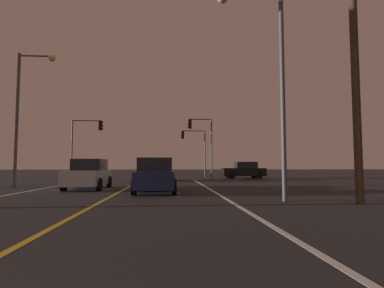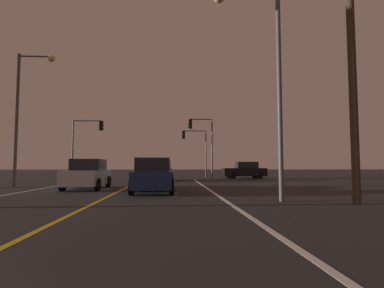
{
  "view_description": "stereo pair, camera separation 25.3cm",
  "coord_description": "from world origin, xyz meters",
  "px_view_note": "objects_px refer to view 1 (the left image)",
  "views": [
    {
      "loc": [
        2.51,
        -0.64,
        1.34
      ],
      "look_at": [
        4.34,
        24.49,
        3.08
      ],
      "focal_mm": 28.93,
      "sensor_mm": 36.0,
      "label": 1
    },
    {
      "loc": [
        2.77,
        -0.64,
        1.34
      ],
      "look_at": [
        4.34,
        24.49,
        3.08
      ],
      "focal_mm": 28.93,
      "sensor_mm": 36.0,
      "label": 2
    }
  ],
  "objects_px": {
    "car_lead_same_lane": "(155,176)",
    "traffic_light_near_right": "(201,135)",
    "traffic_light_near_left": "(87,136)",
    "car_crossing_side": "(244,170)",
    "utility_pole_right": "(354,47)",
    "street_lamp_left_mid": "(26,102)",
    "street_lamp_right_near": "(267,66)",
    "car_ahead_far": "(161,171)",
    "car_oncoming": "(89,175)",
    "traffic_light_far_right": "(193,142)"
  },
  "relations": [
    {
      "from": "car_crossing_side",
      "to": "street_lamp_left_mid",
      "type": "distance_m",
      "value": 20.69
    },
    {
      "from": "car_lead_same_lane",
      "to": "traffic_light_near_left",
      "type": "relative_size",
      "value": 0.77
    },
    {
      "from": "street_lamp_right_near",
      "to": "utility_pole_right",
      "type": "relative_size",
      "value": 0.75
    },
    {
      "from": "car_oncoming",
      "to": "traffic_light_near_right",
      "type": "height_order",
      "value": "traffic_light_near_right"
    },
    {
      "from": "car_ahead_far",
      "to": "street_lamp_right_near",
      "type": "distance_m",
      "value": 17.01
    },
    {
      "from": "car_ahead_far",
      "to": "traffic_light_near_left",
      "type": "height_order",
      "value": "traffic_light_near_left"
    },
    {
      "from": "street_lamp_right_near",
      "to": "utility_pole_right",
      "type": "height_order",
      "value": "utility_pole_right"
    },
    {
      "from": "car_crossing_side",
      "to": "car_oncoming",
      "type": "bearing_deg",
      "value": 47.59
    },
    {
      "from": "traffic_light_far_right",
      "to": "street_lamp_right_near",
      "type": "distance_m",
      "value": 23.46
    },
    {
      "from": "traffic_light_near_right",
      "to": "traffic_light_near_left",
      "type": "bearing_deg",
      "value": 0.0
    },
    {
      "from": "traffic_light_near_left",
      "to": "street_lamp_left_mid",
      "type": "distance_m",
      "value": 9.93
    },
    {
      "from": "traffic_light_near_left",
      "to": "street_lamp_right_near",
      "type": "xyz_separation_m",
      "value": [
        11.42,
        -17.91,
        1.03
      ]
    },
    {
      "from": "traffic_light_near_right",
      "to": "car_crossing_side",
      "type": "bearing_deg",
      "value": -157.2
    },
    {
      "from": "car_lead_same_lane",
      "to": "traffic_light_near_right",
      "type": "distance_m",
      "value": 14.78
    },
    {
      "from": "traffic_light_near_right",
      "to": "street_lamp_right_near",
      "type": "xyz_separation_m",
      "value": [
        0.75,
        -17.91,
        0.9
      ]
    },
    {
      "from": "traffic_light_far_right",
      "to": "utility_pole_right",
      "type": "xyz_separation_m",
      "value": [
        3.97,
        -24.35,
        1.69
      ]
    },
    {
      "from": "traffic_light_far_right",
      "to": "utility_pole_right",
      "type": "bearing_deg",
      "value": 99.26
    },
    {
      "from": "car_oncoming",
      "to": "traffic_light_far_right",
      "type": "distance_m",
      "value": 18.61
    },
    {
      "from": "car_oncoming",
      "to": "car_ahead_far",
      "type": "height_order",
      "value": "same"
    },
    {
      "from": "traffic_light_near_right",
      "to": "utility_pole_right",
      "type": "distance_m",
      "value": 19.25
    },
    {
      "from": "utility_pole_right",
      "to": "car_oncoming",
      "type": "bearing_deg",
      "value": 146.25
    },
    {
      "from": "car_oncoming",
      "to": "street_lamp_right_near",
      "type": "xyz_separation_m",
      "value": [
        8.27,
        -6.55,
        4.32
      ]
    },
    {
      "from": "traffic_light_far_right",
      "to": "street_lamp_left_mid",
      "type": "bearing_deg",
      "value": 53.0
    },
    {
      "from": "car_oncoming",
      "to": "street_lamp_left_mid",
      "type": "relative_size",
      "value": 0.52
    },
    {
      "from": "street_lamp_left_mid",
      "to": "utility_pole_right",
      "type": "xyz_separation_m",
      "value": [
        15.49,
        -9.05,
        0.37
      ]
    },
    {
      "from": "car_ahead_far",
      "to": "traffic_light_near_left",
      "type": "bearing_deg",
      "value": 73.54
    },
    {
      "from": "traffic_light_far_right",
      "to": "utility_pole_right",
      "type": "relative_size",
      "value": 0.5
    },
    {
      "from": "traffic_light_far_right",
      "to": "street_lamp_right_near",
      "type": "height_order",
      "value": "street_lamp_right_near"
    },
    {
      "from": "car_lead_same_lane",
      "to": "car_oncoming",
      "type": "bearing_deg",
      "value": 56.62
    },
    {
      "from": "car_crossing_side",
      "to": "traffic_light_near_right",
      "type": "height_order",
      "value": "traffic_light_near_right"
    },
    {
      "from": "car_ahead_far",
      "to": "car_crossing_side",
      "type": "distance_m",
      "value": 9.25
    },
    {
      "from": "car_oncoming",
      "to": "traffic_light_near_right",
      "type": "bearing_deg",
      "value": 146.52
    },
    {
      "from": "car_crossing_side",
      "to": "street_lamp_right_near",
      "type": "relative_size",
      "value": 0.53
    },
    {
      "from": "car_oncoming",
      "to": "car_ahead_far",
      "type": "distance_m",
      "value": 10.05
    },
    {
      "from": "car_lead_same_lane",
      "to": "utility_pole_right",
      "type": "relative_size",
      "value": 0.4
    },
    {
      "from": "utility_pole_right",
      "to": "street_lamp_left_mid",
      "type": "bearing_deg",
      "value": 149.71
    },
    {
      "from": "car_crossing_side",
      "to": "street_lamp_right_near",
      "type": "bearing_deg",
      "value": 78.91
    },
    {
      "from": "car_oncoming",
      "to": "street_lamp_right_near",
      "type": "height_order",
      "value": "street_lamp_right_near"
    },
    {
      "from": "car_oncoming",
      "to": "car_crossing_side",
      "type": "height_order",
      "value": "same"
    },
    {
      "from": "car_lead_same_lane",
      "to": "street_lamp_left_mid",
      "type": "relative_size",
      "value": 0.52
    },
    {
      "from": "traffic_light_near_left",
      "to": "street_lamp_left_mid",
      "type": "height_order",
      "value": "street_lamp_left_mid"
    },
    {
      "from": "car_oncoming",
      "to": "traffic_light_far_right",
      "type": "bearing_deg",
      "value": 156.77
    },
    {
      "from": "traffic_light_near_left",
      "to": "traffic_light_far_right",
      "type": "relative_size",
      "value": 1.05
    },
    {
      "from": "car_oncoming",
      "to": "car_crossing_side",
      "type": "distance_m",
      "value": 18.03
    },
    {
      "from": "car_oncoming",
      "to": "car_ahead_far",
      "type": "bearing_deg",
      "value": 157.6
    },
    {
      "from": "car_crossing_side",
      "to": "traffic_light_near_left",
      "type": "bearing_deg",
      "value": 7.27
    },
    {
      "from": "traffic_light_near_right",
      "to": "utility_pole_right",
      "type": "height_order",
      "value": "utility_pole_right"
    },
    {
      "from": "car_ahead_far",
      "to": "utility_pole_right",
      "type": "distance_m",
      "value": 18.95
    },
    {
      "from": "car_lead_same_lane",
      "to": "traffic_light_near_right",
      "type": "bearing_deg",
      "value": -14.69
    },
    {
      "from": "car_crossing_side",
      "to": "utility_pole_right",
      "type": "xyz_separation_m",
      "value": [
        -0.95,
        -20.8,
        4.8
      ]
    }
  ]
}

